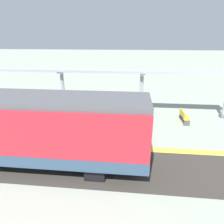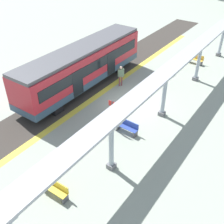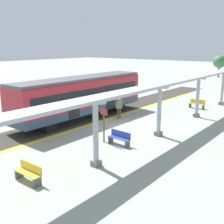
{
  "view_description": "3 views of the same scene",
  "coord_description": "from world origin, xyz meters",
  "px_view_note": "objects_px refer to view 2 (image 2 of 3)",
  "views": [
    {
      "loc": [
        -12.74,
        -5.75,
        5.92
      ],
      "look_at": [
        0.25,
        -4.4,
        1.01
      ],
      "focal_mm": 32.19,
      "sensor_mm": 36.0,
      "label": 1
    },
    {
      "loc": [
        8.97,
        -15.45,
        11.53
      ],
      "look_at": [
        0.37,
        -3.2,
        1.09
      ],
      "focal_mm": 44.21,
      "sensor_mm": 36.0,
      "label": 2
    },
    {
      "loc": [
        11.48,
        -16.15,
        5.98
      ],
      "look_at": [
        0.7,
        -2.8,
        1.85
      ],
      "focal_mm": 44.57,
      "sensor_mm": 36.0,
      "label": 3
    }
  ],
  "objects_px": {
    "bench_far_end": "(128,127)",
    "canopy_pillar_second": "(111,145)",
    "canopy_pillar_fifth": "(222,40)",
    "canopy_pillar_fourth": "(199,62)",
    "platform_info_sign": "(112,112)",
    "passenger_waiting_near_edge": "(121,74)",
    "bench_near_end": "(56,189)",
    "canopy_pillar_third": "(164,94)",
    "train_near_carriage": "(83,67)",
    "bench_mid_platform": "(196,59)"
  },
  "relations": [
    {
      "from": "train_near_carriage",
      "to": "passenger_waiting_near_edge",
      "type": "bearing_deg",
      "value": 37.36
    },
    {
      "from": "canopy_pillar_second",
      "to": "bench_near_end",
      "type": "xyz_separation_m",
      "value": [
        -1.21,
        -3.13,
        -1.28
      ]
    },
    {
      "from": "train_near_carriage",
      "to": "passenger_waiting_near_edge",
      "type": "xyz_separation_m",
      "value": [
        2.45,
        1.87,
        -0.71
      ]
    },
    {
      "from": "train_near_carriage",
      "to": "canopy_pillar_fourth",
      "type": "relative_size",
      "value": 3.77
    },
    {
      "from": "canopy_pillar_fifth",
      "to": "passenger_waiting_near_edge",
      "type": "relative_size",
      "value": 1.89
    },
    {
      "from": "canopy_pillar_fifth",
      "to": "bench_far_end",
      "type": "relative_size",
      "value": 2.24
    },
    {
      "from": "canopy_pillar_second",
      "to": "canopy_pillar_fifth",
      "type": "height_order",
      "value": "same"
    },
    {
      "from": "bench_near_end",
      "to": "bench_far_end",
      "type": "height_order",
      "value": "same"
    },
    {
      "from": "bench_far_end",
      "to": "canopy_pillar_second",
      "type": "bearing_deg",
      "value": -73.36
    },
    {
      "from": "canopy_pillar_fifth",
      "to": "bench_far_end",
      "type": "xyz_separation_m",
      "value": [
        -0.96,
        -15.98,
        -1.28
      ]
    },
    {
      "from": "canopy_pillar_fourth",
      "to": "bench_mid_platform",
      "type": "distance_m",
      "value": 3.75
    },
    {
      "from": "train_near_carriage",
      "to": "bench_mid_platform",
      "type": "height_order",
      "value": "train_near_carriage"
    },
    {
      "from": "train_near_carriage",
      "to": "bench_far_end",
      "type": "bearing_deg",
      "value": -26.01
    },
    {
      "from": "canopy_pillar_second",
      "to": "platform_info_sign",
      "type": "xyz_separation_m",
      "value": [
        -2.03,
        2.99,
        -0.39
      ]
    },
    {
      "from": "canopy_pillar_third",
      "to": "canopy_pillar_fourth",
      "type": "relative_size",
      "value": 1.0
    },
    {
      "from": "canopy_pillar_second",
      "to": "passenger_waiting_near_edge",
      "type": "bearing_deg",
      "value": 120.48
    },
    {
      "from": "canopy_pillar_third",
      "to": "bench_near_end",
      "type": "bearing_deg",
      "value": -97.33
    },
    {
      "from": "canopy_pillar_fifth",
      "to": "bench_mid_platform",
      "type": "bearing_deg",
      "value": -112.43
    },
    {
      "from": "train_near_carriage",
      "to": "bench_near_end",
      "type": "relative_size",
      "value": 8.49
    },
    {
      "from": "train_near_carriage",
      "to": "canopy_pillar_fifth",
      "type": "xyz_separation_m",
      "value": [
        7.25,
        12.91,
        -0.11
      ]
    },
    {
      "from": "canopy_pillar_third",
      "to": "canopy_pillar_fifth",
      "type": "bearing_deg",
      "value": 90.0
    },
    {
      "from": "canopy_pillar_second",
      "to": "canopy_pillar_fifth",
      "type": "xyz_separation_m",
      "value": [
        0.0,
        19.2,
        0.0
      ]
    },
    {
      "from": "train_near_carriage",
      "to": "platform_info_sign",
      "type": "distance_m",
      "value": 6.2
    },
    {
      "from": "canopy_pillar_fourth",
      "to": "bench_near_end",
      "type": "xyz_separation_m",
      "value": [
        -1.21,
        -15.91,
        -1.28
      ]
    },
    {
      "from": "platform_info_sign",
      "to": "passenger_waiting_near_edge",
      "type": "distance_m",
      "value": 5.87
    },
    {
      "from": "bench_mid_platform",
      "to": "canopy_pillar_fifth",
      "type": "bearing_deg",
      "value": 67.57
    },
    {
      "from": "canopy_pillar_fourth",
      "to": "bench_far_end",
      "type": "xyz_separation_m",
      "value": [
        -0.96,
        -9.56,
        -1.28
      ]
    },
    {
      "from": "bench_near_end",
      "to": "bench_mid_platform",
      "type": "height_order",
      "value": "same"
    },
    {
      "from": "canopy_pillar_third",
      "to": "canopy_pillar_fourth",
      "type": "height_order",
      "value": "same"
    },
    {
      "from": "canopy_pillar_fourth",
      "to": "canopy_pillar_fifth",
      "type": "xyz_separation_m",
      "value": [
        0.0,
        6.42,
        0.0
      ]
    },
    {
      "from": "bench_near_end",
      "to": "passenger_waiting_near_edge",
      "type": "height_order",
      "value": "passenger_waiting_near_edge"
    },
    {
      "from": "canopy_pillar_fifth",
      "to": "platform_info_sign",
      "type": "bearing_deg",
      "value": -97.15
    },
    {
      "from": "canopy_pillar_fourth",
      "to": "bench_near_end",
      "type": "relative_size",
      "value": 2.25
    },
    {
      "from": "canopy_pillar_third",
      "to": "canopy_pillar_fifth",
      "type": "distance_m",
      "value": 12.9
    },
    {
      "from": "canopy_pillar_second",
      "to": "bench_far_end",
      "type": "relative_size",
      "value": 2.24
    },
    {
      "from": "canopy_pillar_fourth",
      "to": "platform_info_sign",
      "type": "distance_m",
      "value": 10.0
    },
    {
      "from": "bench_mid_platform",
      "to": "passenger_waiting_near_edge",
      "type": "distance_m",
      "value": 8.67
    },
    {
      "from": "train_near_carriage",
      "to": "bench_far_end",
      "type": "relative_size",
      "value": 8.44
    },
    {
      "from": "canopy_pillar_third",
      "to": "bench_far_end",
      "type": "height_order",
      "value": "canopy_pillar_third"
    },
    {
      "from": "canopy_pillar_third",
      "to": "passenger_waiting_near_edge",
      "type": "relative_size",
      "value": 1.89
    },
    {
      "from": "passenger_waiting_near_edge",
      "to": "train_near_carriage",
      "type": "bearing_deg",
      "value": -142.64
    },
    {
      "from": "bench_mid_platform",
      "to": "platform_info_sign",
      "type": "bearing_deg",
      "value": -93.23
    },
    {
      "from": "canopy_pillar_second",
      "to": "bench_mid_platform",
      "type": "height_order",
      "value": "canopy_pillar_second"
    },
    {
      "from": "bench_mid_platform",
      "to": "bench_far_end",
      "type": "bearing_deg",
      "value": -88.51
    },
    {
      "from": "bench_far_end",
      "to": "passenger_waiting_near_edge",
      "type": "distance_m",
      "value": 6.3
    },
    {
      "from": "canopy_pillar_second",
      "to": "canopy_pillar_third",
      "type": "xyz_separation_m",
      "value": [
        0.0,
        6.29,
        0.0
      ]
    },
    {
      "from": "bench_mid_platform",
      "to": "platform_info_sign",
      "type": "relative_size",
      "value": 0.69
    },
    {
      "from": "canopy_pillar_fourth",
      "to": "train_near_carriage",
      "type": "bearing_deg",
      "value": -138.19
    },
    {
      "from": "bench_far_end",
      "to": "canopy_pillar_fourth",
      "type": "bearing_deg",
      "value": 84.25
    },
    {
      "from": "bench_mid_platform",
      "to": "canopy_pillar_third",
      "type": "bearing_deg",
      "value": -82.44
    }
  ]
}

